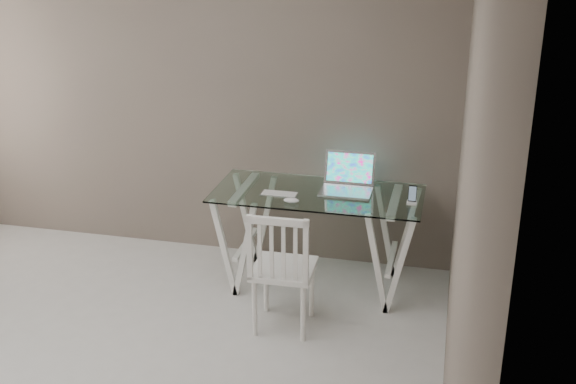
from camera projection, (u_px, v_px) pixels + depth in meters
name	position (u px, v px, depth m)	size (l,w,h in m)	color
room	(28.00, 114.00, 3.46)	(4.50, 4.52, 2.71)	#BCB9B4
desk	(317.00, 239.00, 5.30)	(1.50, 0.70, 0.75)	silver
chair	(281.00, 266.00, 4.67)	(0.41, 0.41, 0.87)	white
laptop	(348.00, 181.00, 5.22)	(0.37, 0.34, 0.25)	#B9B9BD
keyboard	(279.00, 194.00, 5.14)	(0.27, 0.11, 0.01)	silver
mouse	(291.00, 200.00, 4.99)	(0.11, 0.06, 0.03)	white
phone_dock	(412.00, 199.00, 4.97)	(0.07, 0.07, 0.13)	white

